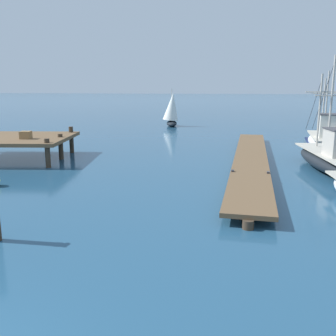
% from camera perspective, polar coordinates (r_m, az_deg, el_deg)
% --- Properties ---
extents(floating_dock, '(2.94, 20.31, 0.53)m').
position_cam_1_polar(floating_dock, '(21.70, 12.39, 1.45)').
color(floating_dock, brown).
rests_on(floating_dock, ground).
extents(fishing_boat_1, '(2.81, 7.56, 5.37)m').
position_cam_1_polar(fishing_boat_1, '(29.01, 22.53, 4.08)').
color(fishing_boat_1, silver).
rests_on(fishing_boat_1, ground).
extents(fishing_boat_2, '(2.75, 7.80, 5.88)m').
position_cam_1_polar(fishing_boat_2, '(21.27, 23.27, 1.38)').
color(fishing_boat_2, black).
rests_on(fishing_boat_2, ground).
extents(pier_platform, '(6.98, 6.30, 1.80)m').
position_cam_1_polar(pier_platform, '(24.44, -21.95, 4.07)').
color(pier_platform, brown).
rests_on(pier_platform, ground).
extents(distant_sailboat, '(2.19, 3.44, 4.03)m').
position_cam_1_polar(distant_sailboat, '(41.33, 0.58, 8.75)').
color(distant_sailboat, black).
rests_on(distant_sailboat, ground).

